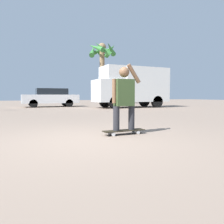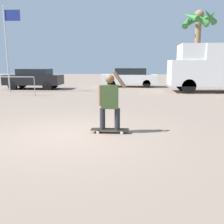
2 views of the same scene
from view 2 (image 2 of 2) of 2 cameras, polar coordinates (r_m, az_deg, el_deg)
ground_plane at (r=6.31m, az=-9.26°, el=-5.22°), size 80.00×80.00×0.00m
skateboard at (r=6.41m, az=-0.49°, el=-4.08°), size 0.97×0.24×0.10m
person_skateboarder at (r=6.25m, az=-0.51°, el=3.02°), size 0.70×0.23×1.48m
camper_van at (r=16.99m, az=22.81°, el=9.61°), size 5.56×2.01×2.95m
parked_car_white at (r=19.62m, az=4.00°, el=7.96°), size 4.26×1.72×1.44m
parked_car_black at (r=18.69m, az=-17.41°, el=7.36°), size 3.93×1.74×1.42m
palm_tree_near_van at (r=25.06m, az=19.25°, el=18.05°), size 3.25×3.22×6.56m
flagpole at (r=17.09m, az=-22.70°, el=14.54°), size 1.05×0.12×5.20m
plaza_railing_segment at (r=15.21m, az=-24.01°, el=6.75°), size 3.81×0.05×1.08m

